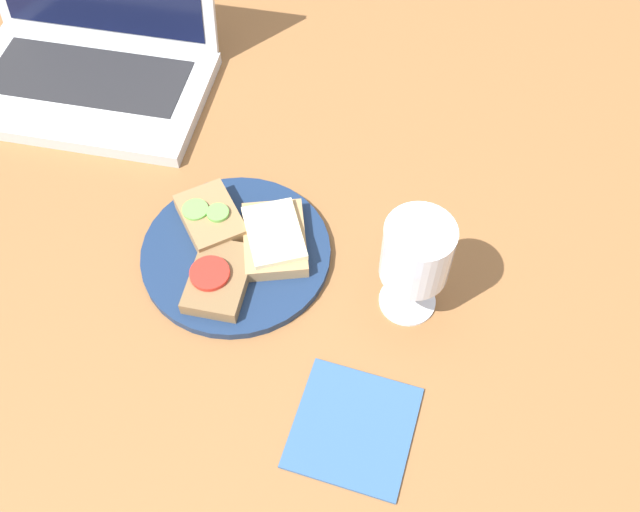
{
  "coord_description": "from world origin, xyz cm",
  "views": [
    {
      "loc": [
        14.78,
        -51.03,
        78.75
      ],
      "look_at": [
        5.57,
        -4.58,
        8.0
      ],
      "focal_mm": 40.0,
      "sensor_mm": 36.0,
      "label": 1
    }
  ],
  "objects_px": {
    "sandwich_with_tomato": "(218,278)",
    "laptop": "(88,58)",
    "wine_glass": "(416,256)",
    "napkin": "(353,427)",
    "plate": "(236,253)",
    "sandwich_with_cheese": "(274,238)",
    "sandwich_with_cucumber": "(210,220)"
  },
  "relations": [
    {
      "from": "wine_glass",
      "to": "laptop",
      "type": "xyz_separation_m",
      "value": [
        -0.52,
        0.3,
        -0.06
      ]
    },
    {
      "from": "plate",
      "to": "sandwich_with_cheese",
      "type": "distance_m",
      "value": 0.05
    },
    {
      "from": "sandwich_with_cucumber",
      "to": "laptop",
      "type": "bearing_deg",
      "value": 136.49
    },
    {
      "from": "sandwich_with_cheese",
      "to": "wine_glass",
      "type": "relative_size",
      "value": 0.86
    },
    {
      "from": "sandwich_with_cheese",
      "to": "sandwich_with_cucumber",
      "type": "xyz_separation_m",
      "value": [
        -0.09,
        0.01,
        0.0
      ]
    },
    {
      "from": "sandwich_with_cheese",
      "to": "sandwich_with_cucumber",
      "type": "relative_size",
      "value": 1.1
    },
    {
      "from": "plate",
      "to": "sandwich_with_cheese",
      "type": "xyz_separation_m",
      "value": [
        0.05,
        0.02,
        0.02
      ]
    },
    {
      "from": "sandwich_with_cucumber",
      "to": "sandwich_with_tomato",
      "type": "bearing_deg",
      "value": -67.95
    },
    {
      "from": "wine_glass",
      "to": "napkin",
      "type": "height_order",
      "value": "wine_glass"
    },
    {
      "from": "sandwich_with_tomato",
      "to": "laptop",
      "type": "relative_size",
      "value": 0.29
    },
    {
      "from": "laptop",
      "to": "napkin",
      "type": "bearing_deg",
      "value": -44.27
    },
    {
      "from": "wine_glass",
      "to": "napkin",
      "type": "bearing_deg",
      "value": -102.39
    },
    {
      "from": "napkin",
      "to": "sandwich_with_tomato",
      "type": "bearing_deg",
      "value": 142.97
    },
    {
      "from": "sandwich_with_cucumber",
      "to": "wine_glass",
      "type": "height_order",
      "value": "wine_glass"
    },
    {
      "from": "wine_glass",
      "to": "sandwich_with_tomato",
      "type": "bearing_deg",
      "value": -173.62
    },
    {
      "from": "sandwich_with_cheese",
      "to": "napkin",
      "type": "relative_size",
      "value": 0.96
    },
    {
      "from": "laptop",
      "to": "sandwich_with_cheese",
      "type": "bearing_deg",
      "value": -36.47
    },
    {
      "from": "sandwich_with_cheese",
      "to": "sandwich_with_cucumber",
      "type": "height_order",
      "value": "sandwich_with_cucumber"
    },
    {
      "from": "wine_glass",
      "to": "laptop",
      "type": "bearing_deg",
      "value": 150.14
    },
    {
      "from": "laptop",
      "to": "napkin",
      "type": "relative_size",
      "value": 2.71
    },
    {
      "from": "sandwich_with_cheese",
      "to": "napkin",
      "type": "distance_m",
      "value": 0.26
    },
    {
      "from": "sandwich_with_cheese",
      "to": "sandwich_with_tomato",
      "type": "bearing_deg",
      "value": -127.62
    },
    {
      "from": "sandwich_with_tomato",
      "to": "wine_glass",
      "type": "distance_m",
      "value": 0.24
    },
    {
      "from": "plate",
      "to": "sandwich_with_tomato",
      "type": "bearing_deg",
      "value": -98.74
    },
    {
      "from": "sandwich_with_cucumber",
      "to": "wine_glass",
      "type": "xyz_separation_m",
      "value": [
        0.26,
        -0.06,
        0.07
      ]
    },
    {
      "from": "sandwich_with_cheese",
      "to": "wine_glass",
      "type": "bearing_deg",
      "value": -14.21
    },
    {
      "from": "wine_glass",
      "to": "sandwich_with_cucumber",
      "type": "bearing_deg",
      "value": 168.17
    },
    {
      "from": "plate",
      "to": "laptop",
      "type": "relative_size",
      "value": 0.67
    },
    {
      "from": "sandwich_with_cheese",
      "to": "laptop",
      "type": "xyz_separation_m",
      "value": [
        -0.34,
        0.25,
        0.02
      ]
    },
    {
      "from": "plate",
      "to": "wine_glass",
      "type": "distance_m",
      "value": 0.24
    },
    {
      "from": "plate",
      "to": "sandwich_with_tomato",
      "type": "height_order",
      "value": "sandwich_with_tomato"
    },
    {
      "from": "napkin",
      "to": "sandwich_with_cucumber",
      "type": "bearing_deg",
      "value": 134.9
    }
  ]
}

